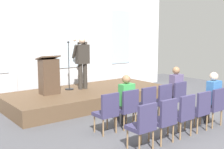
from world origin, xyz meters
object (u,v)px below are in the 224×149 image
object	(u,v)px
speaker	(82,59)
audience_r0_c1	(125,98)
chair_r1_c0	(143,124)
chair_r0_c3	(162,99)
chair_r1_c1	(164,118)
chair_r1_c3	(199,109)
chair_r0_c1	(127,106)
mic_stand	(69,79)
audience_r1_c4	(212,96)
chair_r0_c0	(107,111)
chair_r0_c2	(145,103)
chair_r0_c4	(177,96)
chair_r1_c4	(214,105)
chair_r1_c2	(183,113)
audience_r0_c4	(175,88)
lectern	(49,76)

from	to	relation	value
speaker	audience_r0_c1	bearing A→B (deg)	-101.05
chair_r1_c0	chair_r0_c3	bearing A→B (deg)	32.93
chair_r1_c1	chair_r1_c3	world-z (taller)	same
chair_r0_c1	audience_r0_c1	distance (m)	0.20
chair_r1_c1	chair_r0_c3	bearing A→B (deg)	44.18
mic_stand	chair_r1_c1	distance (m)	4.20
audience_r0_c1	chair_r0_c1	bearing A→B (deg)	-90.00
mic_stand	chair_r0_c1	distance (m)	3.06
speaker	audience_r1_c4	world-z (taller)	speaker
chair_r0_c0	chair_r0_c1	bearing A→B (deg)	0.00
chair_r0_c2	chair_r1_c1	distance (m)	1.29
chair_r0_c4	chair_r1_c4	bearing A→B (deg)	-90.00
chair_r1_c1	audience_r1_c4	distance (m)	1.79
mic_stand	audience_r1_c4	size ratio (longest dim) A/B	1.18
chair_r0_c2	chair_r0_c3	bearing A→B (deg)	0.00
chair_r0_c0	chair_r0_c3	world-z (taller)	same
chair_r0_c4	chair_r1_c2	world-z (taller)	same
mic_stand	chair_r1_c3	xyz separation A→B (m)	(1.04, -4.19, -0.24)
speaker	audience_r0_c4	size ratio (longest dim) A/B	1.25
chair_r0_c2	chair_r1_c2	size ratio (longest dim) A/B	1.00
chair_r0_c1	chair_r1_c2	bearing A→B (deg)	-62.77
chair_r0_c3	chair_r1_c4	world-z (taller)	same
lectern	chair_r0_c1	xyz separation A→B (m)	(0.65, -2.83, -0.46)
mic_stand	chair_r1_c3	world-z (taller)	mic_stand
chair_r0_c2	chair_r0_c3	size ratio (longest dim) A/B	1.00
chair_r1_c3	audience_r0_c1	bearing A→B (deg)	133.81
chair_r0_c2	chair_r0_c4	xyz separation A→B (m)	(1.18, 0.00, 0.00)
chair_r0_c1	chair_r1_c0	xyz separation A→B (m)	(-0.59, -1.15, 0.00)
chair_r0_c0	audience_r1_c4	bearing A→B (deg)	-24.30
chair_r0_c0	chair_r1_c3	distance (m)	2.11
chair_r0_c1	audience_r0_c1	bearing A→B (deg)	90.00
chair_r0_c4	chair_r0_c0	bearing A→B (deg)	180.00
chair_r0_c0	chair_r0_c2	size ratio (longest dim) A/B	1.00
chair_r0_c4	mic_stand	bearing A→B (deg)	118.13
speaker	mic_stand	distance (m)	0.77
chair_r0_c1	audience_r1_c4	world-z (taller)	audience_r1_c4
mic_stand	chair_r0_c3	xyz separation A→B (m)	(1.04, -3.05, -0.24)
chair_r0_c3	chair_r1_c2	size ratio (longest dim) A/B	1.00
audience_r1_c4	speaker	bearing A→B (deg)	107.29
audience_r0_c4	chair_r1_c1	xyz separation A→B (m)	(-1.77, -1.23, -0.21)
lectern	chair_r1_c0	size ratio (longest dim) A/B	1.23
audience_r0_c1	audience_r1_c4	bearing A→B (deg)	-32.99
chair_r1_c3	chair_r1_c1	bearing A→B (deg)	180.00
audience_r1_c4	chair_r0_c4	bearing A→B (deg)	90.00
audience_r0_c1	chair_r0_c4	bearing A→B (deg)	-2.70
chair_r1_c4	chair_r0_c4	bearing A→B (deg)	90.00
chair_r0_c3	audience_r0_c1	bearing A→B (deg)	175.96
chair_r0_c4	audience_r0_c4	xyz separation A→B (m)	(-0.00, 0.08, 0.21)
chair_r1_c2	chair_r1_c0	bearing A→B (deg)	180.00
lectern	chair_r0_c0	size ratio (longest dim) A/B	1.23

